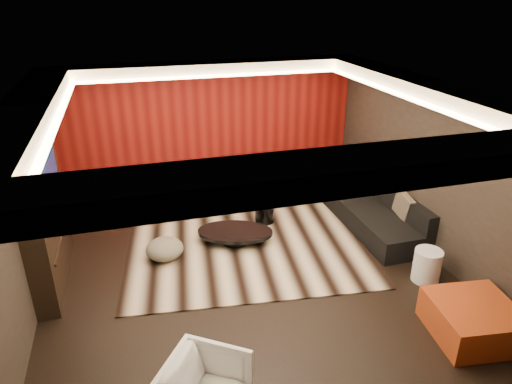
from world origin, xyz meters
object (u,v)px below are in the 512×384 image
object	(u,v)px
orange_ottoman	(473,320)
white_side_table	(427,266)
coffee_table	(235,236)
drum_stool	(265,212)
sectional_sofa	(307,195)

from	to	relation	value
orange_ottoman	white_side_table	bearing A→B (deg)	82.60
coffee_table	drum_stool	distance (m)	0.91
white_side_table	orange_ottoman	bearing A→B (deg)	-97.40
drum_stool	sectional_sofa	xyz separation A→B (m)	(1.02, 0.40, 0.03)
sectional_sofa	white_side_table	bearing A→B (deg)	-74.97
coffee_table	white_side_table	size ratio (longest dim) A/B	2.54
white_side_table	sectional_sofa	world-z (taller)	sectional_sofa
coffee_table	drum_stool	size ratio (longest dim) A/B	3.10
coffee_table	orange_ottoman	size ratio (longest dim) A/B	1.30
drum_stool	white_side_table	size ratio (longest dim) A/B	0.82
coffee_table	white_side_table	distance (m)	3.12
coffee_table	orange_ottoman	world-z (taller)	orange_ottoman
coffee_table	sectional_sofa	world-z (taller)	sectional_sofa
coffee_table	drum_stool	bearing A→B (deg)	38.86
drum_stool	white_side_table	xyz separation A→B (m)	(1.79, -2.45, 0.03)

